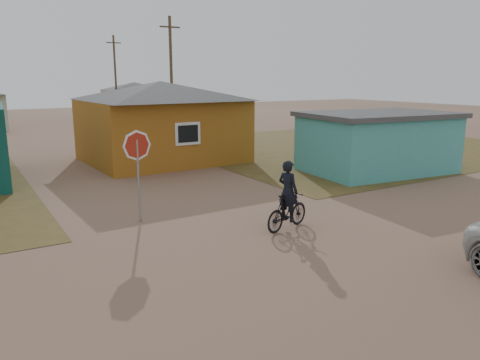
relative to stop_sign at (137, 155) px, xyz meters
name	(u,v)px	position (x,y,z in m)	size (l,w,h in m)	color
ground	(296,263)	(1.94, -4.74, -1.94)	(120.00, 120.00, 0.00)	#805E4A
grass_ne	(346,146)	(15.94, 8.26, -1.93)	(20.00, 18.00, 0.00)	brown
house_yellow	(162,120)	(4.44, 9.25, 0.07)	(7.72, 6.76, 3.90)	#9B5C17
shed_turquoise	(377,142)	(11.44, 1.76, -0.62)	(6.71, 4.93, 2.60)	teal
house_beige_east	(135,99)	(11.94, 35.26, -0.08)	(6.95, 6.05, 3.60)	tan
utility_pole_near	(171,76)	(8.44, 17.26, 2.20)	(1.40, 0.20, 8.00)	brown
utility_pole_far	(116,77)	(9.44, 33.26, 2.20)	(1.40, 0.20, 8.00)	brown
stop_sign	(137,155)	(0.00, 0.00, 0.00)	(0.85, 0.23, 2.65)	gray
cyclist	(288,205)	(3.22, -2.71, -1.24)	(1.76, 0.92, 1.91)	black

